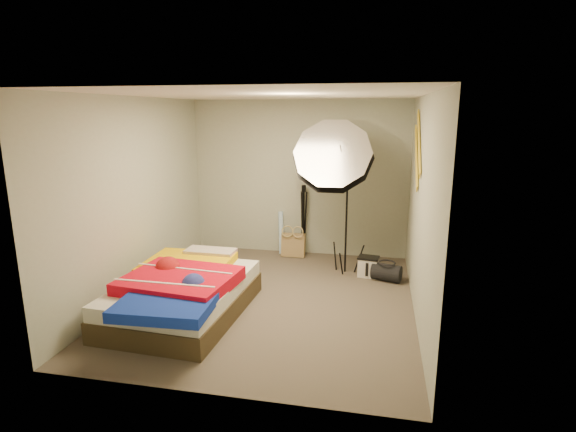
% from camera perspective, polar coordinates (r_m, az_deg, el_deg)
% --- Properties ---
extents(floor, '(4.00, 4.00, 0.00)m').
position_cam_1_polar(floor, '(5.77, -2.19, -10.53)').
color(floor, brown).
rests_on(floor, ground).
extents(ceiling, '(4.00, 4.00, 0.00)m').
position_cam_1_polar(ceiling, '(5.29, -2.44, 15.12)').
color(ceiling, silver).
rests_on(ceiling, wall_back).
extents(wall_back, '(3.50, 0.00, 3.50)m').
position_cam_1_polar(wall_back, '(7.32, 1.41, 4.77)').
color(wall_back, '#9DA392').
rests_on(wall_back, floor).
extents(wall_front, '(3.50, 0.00, 3.50)m').
position_cam_1_polar(wall_front, '(3.54, -10.01, -4.60)').
color(wall_front, '#9DA392').
rests_on(wall_front, floor).
extents(wall_left, '(0.00, 4.00, 4.00)m').
position_cam_1_polar(wall_left, '(6.05, -18.66, 2.29)').
color(wall_left, '#9DA392').
rests_on(wall_left, floor).
extents(wall_right, '(0.00, 4.00, 4.00)m').
position_cam_1_polar(wall_right, '(5.27, 16.53, 0.91)').
color(wall_right, '#9DA392').
rests_on(wall_right, floor).
extents(tote_bag, '(0.38, 0.17, 0.39)m').
position_cam_1_polar(tote_bag, '(7.33, 0.68, -3.71)').
color(tote_bag, '#A08457').
rests_on(tote_bag, floor).
extents(wrapping_roll, '(0.14, 0.22, 0.70)m').
position_cam_1_polar(wrapping_roll, '(7.46, -0.89, -2.12)').
color(wrapping_roll, '#569BDE').
rests_on(wrapping_roll, floor).
extents(camera_case, '(0.30, 0.23, 0.27)m').
position_cam_1_polar(camera_case, '(6.58, 10.14, -6.43)').
color(camera_case, beige).
rests_on(camera_case, floor).
extents(duffel_bag, '(0.45, 0.34, 0.24)m').
position_cam_1_polar(duffel_bag, '(6.47, 12.39, -7.01)').
color(duffel_bag, black).
rests_on(duffel_bag, floor).
extents(wall_stripe_upper, '(0.02, 0.91, 0.78)m').
position_cam_1_polar(wall_stripe_upper, '(5.76, 16.30, 8.98)').
color(wall_stripe_upper, gold).
rests_on(wall_stripe_upper, wall_right).
extents(wall_stripe_lower, '(0.02, 0.91, 0.78)m').
position_cam_1_polar(wall_stripe_lower, '(6.03, 15.99, 7.25)').
color(wall_stripe_lower, gold).
rests_on(wall_stripe_lower, wall_right).
extents(bed, '(1.40, 2.06, 0.55)m').
position_cam_1_polar(bed, '(5.41, -13.16, -9.38)').
color(bed, '#3F321E').
rests_on(bed, floor).
extents(photo_umbrella, '(1.36, 1.03, 2.34)m').
position_cam_1_polar(photo_umbrella, '(6.26, 5.78, 7.27)').
color(photo_umbrella, black).
rests_on(photo_umbrella, floor).
extents(camera_tripod, '(0.08, 0.08, 1.16)m').
position_cam_1_polar(camera_tripod, '(7.30, 1.98, 0.09)').
color(camera_tripod, black).
rests_on(camera_tripod, floor).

